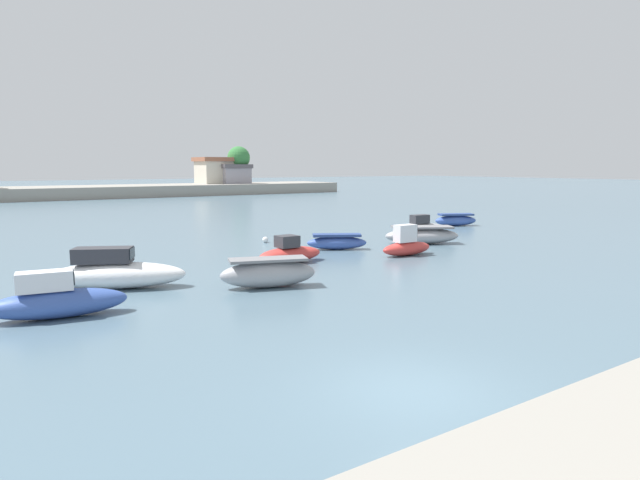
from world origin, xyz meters
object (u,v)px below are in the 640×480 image
(moored_boat_7, at_px, (422,235))
(moored_boat_9, at_px, (456,220))
(moored_boat_5, at_px, (337,242))
(moored_boat_6, at_px, (406,245))
(moored_boat_2, at_px, (116,273))
(moored_boat_3, at_px, (268,273))
(moored_boat_1, at_px, (57,301))
(mooring_buoy_1, at_px, (265,240))
(moored_boat_8, at_px, (422,227))
(moored_boat_4, at_px, (290,253))

(moored_boat_7, bearing_deg, moored_boat_9, 61.29)
(moored_boat_5, xyz_separation_m, moored_boat_6, (1.91, -3.81, 0.13))
(moored_boat_2, height_order, moored_boat_7, moored_boat_2)
(moored_boat_3, distance_m, moored_boat_5, 10.39)
(moored_boat_3, bearing_deg, moored_boat_9, 44.51)
(moored_boat_1, bearing_deg, mooring_buoy_1, 47.78)
(moored_boat_2, height_order, moored_boat_3, moored_boat_2)
(moored_boat_2, xyz_separation_m, moored_boat_8, (22.66, 6.06, -0.13))
(moored_boat_6, xyz_separation_m, moored_boat_7, (3.86, 2.76, -0.03))
(moored_boat_8, height_order, moored_boat_9, moored_boat_8)
(moored_boat_2, xyz_separation_m, mooring_buoy_1, (11.03, 8.16, -0.43))
(moored_boat_8, bearing_deg, moored_boat_3, -147.91)
(moored_boat_2, relative_size, moored_boat_6, 1.69)
(moored_boat_1, relative_size, moored_boat_6, 1.33)
(moored_boat_4, bearing_deg, moored_boat_8, 17.12)
(moored_boat_2, distance_m, moored_boat_9, 29.69)
(moored_boat_8, bearing_deg, moored_boat_7, -130.56)
(moored_boat_8, bearing_deg, moored_boat_4, -156.39)
(moored_boat_1, height_order, moored_boat_2, moored_boat_2)
(moored_boat_1, relative_size, moored_boat_5, 1.22)
(moored_boat_4, xyz_separation_m, moored_boat_6, (6.37, -1.62, 0.08))
(moored_boat_8, bearing_deg, moored_boat_1, -155.33)
(moored_boat_3, xyz_separation_m, mooring_buoy_1, (5.95, 11.38, -0.39))
(moored_boat_3, distance_m, moored_boat_7, 14.89)
(moored_boat_3, bearing_deg, moored_boat_6, 33.89)
(moored_boat_1, distance_m, moored_boat_5, 17.10)
(moored_boat_5, distance_m, moored_boat_8, 9.90)
(moored_boat_6, bearing_deg, moored_boat_9, 34.00)
(moored_boat_2, xyz_separation_m, moored_boat_3, (5.07, -3.22, -0.04))
(moored_boat_3, height_order, moored_boat_9, moored_boat_3)
(moored_boat_5, bearing_deg, moored_boat_3, -110.92)
(moored_boat_2, distance_m, moored_boat_4, 8.75)
(moored_boat_2, height_order, moored_boat_9, moored_boat_2)
(moored_boat_2, xyz_separation_m, moored_boat_7, (18.91, 2.29, -0.09))
(moored_boat_7, xyz_separation_m, mooring_buoy_1, (-7.88, 5.87, -0.35))
(moored_boat_1, xyz_separation_m, moored_boat_8, (25.26, 9.41, -0.07))
(moored_boat_1, relative_size, moored_boat_3, 1.07)
(moored_boat_4, bearing_deg, moored_boat_9, 17.42)
(moored_boat_6, height_order, moored_boat_8, moored_boat_6)
(moored_boat_8, relative_size, mooring_buoy_1, 9.90)
(moored_boat_3, distance_m, moored_boat_6, 10.35)
(moored_boat_6, bearing_deg, moored_boat_7, 36.67)
(moored_boat_7, relative_size, moored_boat_9, 1.34)
(moored_boat_1, distance_m, moored_boat_2, 4.24)
(moored_boat_1, distance_m, moored_boat_3, 7.68)
(moored_boat_5, relative_size, moored_boat_7, 0.73)
(moored_boat_4, bearing_deg, moored_boat_6, -16.50)
(moored_boat_9, bearing_deg, moored_boat_5, -137.28)
(moored_boat_1, xyz_separation_m, moored_boat_7, (21.51, 5.63, -0.02))
(moored_boat_1, xyz_separation_m, moored_boat_6, (17.65, 2.87, 0.00))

